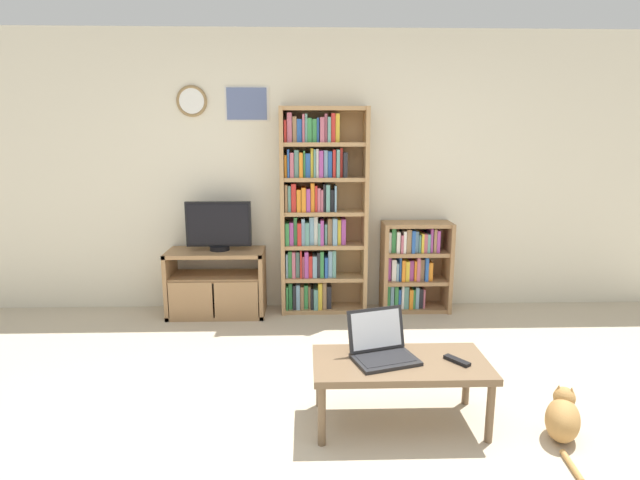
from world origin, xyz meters
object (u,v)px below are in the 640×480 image
(remote_near_laptop, at_px, (457,361))
(cat, at_px, (563,417))
(tv_stand, at_px, (217,283))
(television, at_px, (219,226))
(coffee_table, at_px, (400,368))
(bookshelf_short, at_px, (412,266))
(laptop, at_px, (381,347))
(bookshelf_tall, at_px, (318,213))

(remote_near_laptop, bearing_deg, cat, 129.18)
(tv_stand, bearing_deg, television, 38.00)
(coffee_table, height_order, cat, coffee_table)
(coffee_table, bearing_deg, bookshelf_short, 76.28)
(bookshelf_short, bearing_deg, remote_near_laptop, -94.71)
(laptop, bearing_deg, television, 106.37)
(bookshelf_short, xyz_separation_m, coffee_table, (-0.48, -1.96, -0.09))
(coffee_table, bearing_deg, bookshelf_tall, 102.06)
(bookshelf_short, distance_m, coffee_table, 2.02)
(television, xyz_separation_m, laptop, (1.23, -1.84, -0.39))
(coffee_table, xyz_separation_m, cat, (0.87, -0.18, -0.22))
(tv_stand, bearing_deg, cat, -42.28)
(tv_stand, distance_m, coffee_table, 2.31)
(bookshelf_tall, height_order, cat, bookshelf_tall)
(tv_stand, relative_size, laptop, 2.12)
(television, xyz_separation_m, coffee_table, (1.33, -1.89, -0.50))
(remote_near_laptop, height_order, cat, remote_near_laptop)
(bookshelf_tall, bearing_deg, remote_near_laptop, -69.78)
(bookshelf_tall, height_order, laptop, bookshelf_tall)
(laptop, xyz_separation_m, cat, (0.98, -0.22, -0.33))
(television, bearing_deg, laptop, -56.36)
(television, bearing_deg, bookshelf_short, 2.17)
(tv_stand, xyz_separation_m, television, (0.04, 0.03, 0.53))
(bookshelf_tall, height_order, bookshelf_short, bookshelf_tall)
(remote_near_laptop, bearing_deg, laptop, -46.30)
(bookshelf_short, relative_size, laptop, 2.04)
(tv_stand, relative_size, cat, 1.65)
(television, height_order, remote_near_laptop, television)
(remote_near_laptop, relative_size, cat, 0.29)
(bookshelf_short, bearing_deg, laptop, -106.95)
(cat, bearing_deg, coffee_table, -163.74)
(tv_stand, relative_size, bookshelf_tall, 0.47)
(tv_stand, height_order, television, television)
(bookshelf_tall, distance_m, laptop, 2.01)
(tv_stand, bearing_deg, remote_near_laptop, -48.33)
(bookshelf_tall, xyz_separation_m, cat, (1.29, -2.15, -0.83))
(remote_near_laptop, bearing_deg, television, -85.36)
(television, xyz_separation_m, bookshelf_tall, (0.91, 0.08, 0.11))
(laptop, bearing_deg, cat, -30.21)
(bookshelf_short, height_order, remote_near_laptop, bookshelf_short)
(television, distance_m, bookshelf_short, 1.86)
(laptop, bearing_deg, bookshelf_tall, 82.08)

